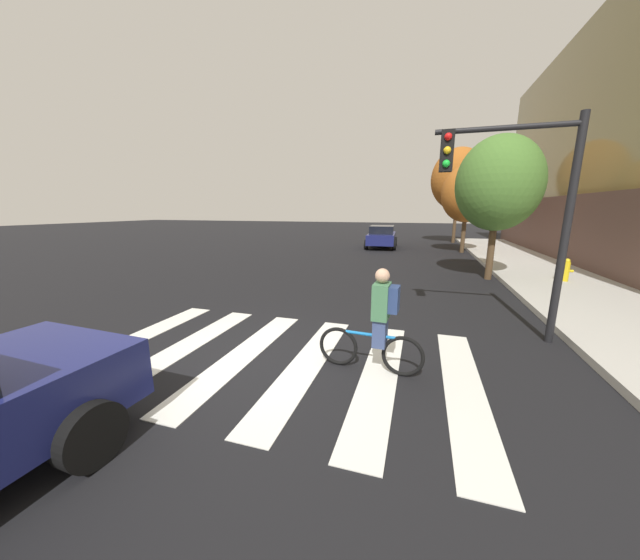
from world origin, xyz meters
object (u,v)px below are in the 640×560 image
object	(u,v)px
street_tree_mid	(467,194)
cyclist	(378,322)
fire_hydrant	(566,270)
street_tree_far	(459,179)
traffic_light_near	(520,193)
street_tree_near	(498,184)
sedan_mid	(382,236)

from	to	relation	value
street_tree_mid	cyclist	bearing A→B (deg)	-100.38
fire_hydrant	street_tree_far	bearing A→B (deg)	99.37
traffic_light_near	fire_hydrant	size ratio (longest dim) A/B	5.38
cyclist	fire_hydrant	size ratio (longest dim) A/B	2.19
street_tree_near	street_tree_mid	distance (m)	7.88
cyclist	street_tree_mid	world-z (taller)	street_tree_mid
traffic_light_near	street_tree_far	xyz separation A→B (m)	(0.73, 20.09, 1.89)
traffic_light_near	street_tree_mid	world-z (taller)	street_tree_mid
cyclist	street_tree_mid	bearing A→B (deg)	79.62
cyclist	traffic_light_near	world-z (taller)	traffic_light_near
sedan_mid	fire_hydrant	bearing A→B (deg)	-51.98
traffic_light_near	street_tree_near	world-z (taller)	street_tree_near
traffic_light_near	street_tree_far	size ratio (longest dim) A/B	0.60
street_tree_mid	street_tree_far	size ratio (longest dim) A/B	0.72
sedan_mid	street_tree_near	size ratio (longest dim) A/B	0.86
street_tree_mid	street_tree_far	distance (m)	6.27
sedan_mid	traffic_light_near	bearing A→B (deg)	-74.38
fire_hydrant	sedan_mid	bearing A→B (deg)	128.02
fire_hydrant	street_tree_mid	xyz separation A→B (m)	(-2.38, 8.20, 2.90)
cyclist	traffic_light_near	distance (m)	3.74
street_tree_mid	sedan_mid	bearing A→B (deg)	166.69
street_tree_near	street_tree_far	world-z (taller)	street_tree_far
street_tree_near	street_tree_mid	bearing A→B (deg)	90.56
street_tree_near	fire_hydrant	bearing A→B (deg)	-7.83
sedan_mid	traffic_light_near	world-z (taller)	traffic_light_near
fire_hydrant	street_tree_mid	distance (m)	9.02
street_tree_near	street_tree_far	distance (m)	14.07
sedan_mid	cyclist	distance (m)	17.44
cyclist	fire_hydrant	xyz separation A→B (m)	(5.34, 7.96, -0.31)
street_tree_near	street_tree_far	size ratio (longest dim) A/B	0.72
traffic_light_near	street_tree_near	bearing A→B (deg)	82.63
fire_hydrant	street_tree_near	bearing A→B (deg)	172.17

